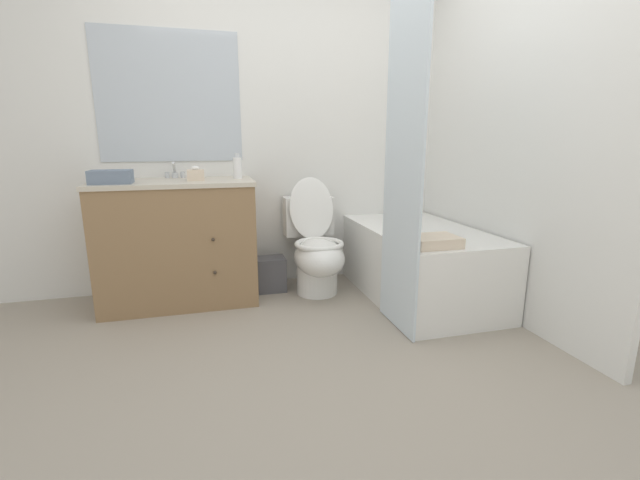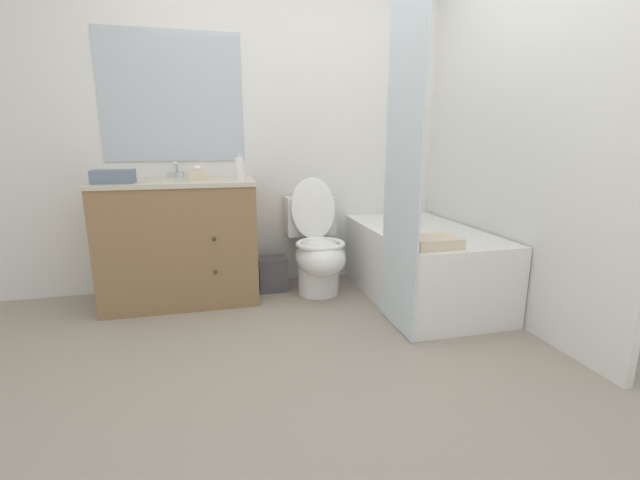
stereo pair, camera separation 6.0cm
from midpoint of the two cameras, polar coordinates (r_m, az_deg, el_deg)
name	(u,v)px [view 1 (the left image)]	position (r m, az deg, el deg)	size (l,w,h in m)	color
ground_plane	(333,371)	(2.32, 0.94, -17.12)	(14.00, 14.00, 0.00)	gray
wall_back	(276,129)	(3.53, -6.45, 14.49)	(8.00, 0.06, 2.50)	silver
wall_right	(487,128)	(3.31, 20.84, 13.79)	(0.05, 2.55, 2.50)	silver
vanity_cabinet	(178,241)	(3.27, -18.87, -0.13)	(1.09, 0.60, 0.89)	olive
sink_faucet	(175,173)	(3.40, -19.28, 8.39)	(0.14, 0.12, 0.12)	silver
toilet	(316,250)	(3.31, -1.05, -1.38)	(0.39, 0.70, 0.88)	white
bathtub	(419,263)	(3.29, 12.61, -2.96)	(0.76, 1.35, 0.53)	white
shower_curtain	(403,166)	(2.60, 10.35, 9.74)	(0.01, 0.49, 2.03)	silver
wastebasket	(271,274)	(3.42, -7.06, -4.52)	(0.22, 0.19, 0.27)	#4C4C51
tissue_box	(196,175)	(3.16, -16.77, 8.35)	(0.12, 0.12, 0.10)	beige
soap_dispenser	(238,167)	(3.23, -11.47, 9.48)	(0.06, 0.06, 0.18)	white
hand_towel_folded	(111,177)	(3.12, -26.61, 7.53)	(0.26, 0.17, 0.09)	slate
bath_towel_folded	(434,241)	(2.70, 14.33, -0.17)	(0.29, 0.23, 0.06)	beige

